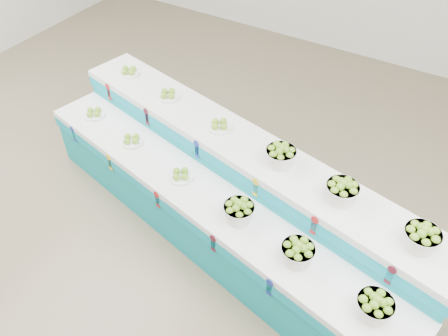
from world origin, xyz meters
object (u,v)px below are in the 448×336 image
at_px(basket_lower_left, 239,211).
at_px(basket_upper_right, 421,237).
at_px(display_stand, 224,194).
at_px(plate_upper_mid, 168,94).

xyz_separation_m(basket_lower_left, basket_upper_right, (1.42, 0.24, 0.30)).
relative_size(display_stand, basket_upper_right, 15.86).
distance_m(display_stand, basket_upper_right, 1.89).
bearing_deg(basket_upper_right, plate_upper_mid, 167.46).
bearing_deg(plate_upper_mid, display_stand, -26.57).
bearing_deg(display_stand, basket_lower_left, -31.76).
bearing_deg(basket_lower_left, plate_upper_mid, 147.86).
distance_m(display_stand, plate_upper_mid, 1.25).
relative_size(display_stand, plate_upper_mid, 18.19).
distance_m(basket_lower_left, basket_upper_right, 1.47).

